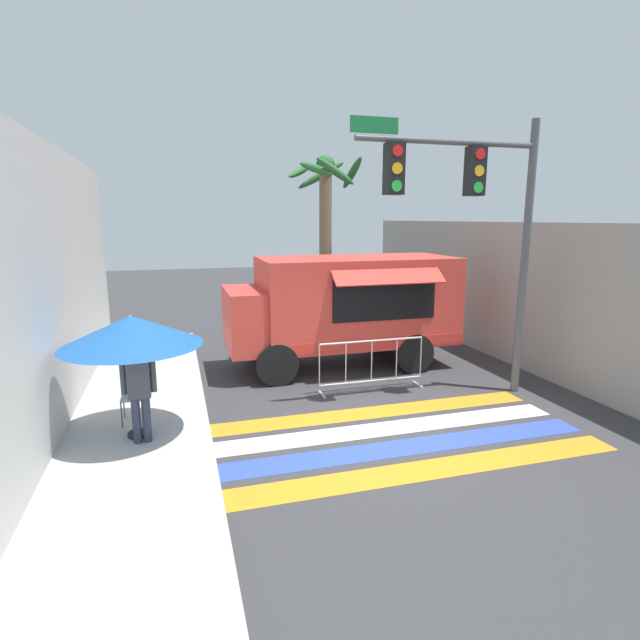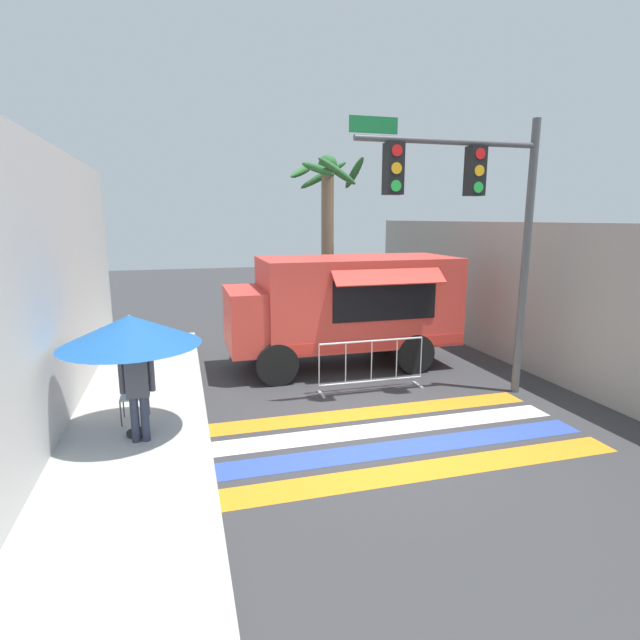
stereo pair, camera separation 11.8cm
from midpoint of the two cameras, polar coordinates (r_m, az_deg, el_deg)
The scene contains 12 objects.
ground_plane at distance 9.02m, azimuth 7.94°, elevation -12.24°, with size 60.00×60.00×0.00m, color #38383A.
sidewalk_left at distance 8.53m, azimuth -27.32°, elevation -14.40°, with size 4.40×16.00×0.15m.
building_left_facade at distance 7.91m, azimuth -30.71°, elevation 1.30°, with size 0.25×16.00×4.87m.
concrete_wall_right at distance 13.40m, azimuth 21.56°, elevation 2.79°, with size 0.20×16.00×3.53m.
crosswalk_painted at distance 8.71m, azimuth 8.94°, elevation -13.14°, with size 6.40×2.84×0.01m.
food_truck at distance 12.16m, azimuth 2.63°, elevation 1.80°, with size 5.52×2.65×2.70m.
traffic_signal_pole at distance 10.19m, azimuth 17.47°, elevation 12.48°, with size 3.88×0.29×5.50m.
patio_umbrella at distance 8.35m, azimuth -20.51°, elevation -1.14°, with size 2.18×2.18×1.99m.
folding_chair at distance 9.36m, azimuth -20.11°, elevation -7.49°, with size 0.45×0.45×0.89m.
vendor_person at distance 8.31m, azimuth -19.74°, elevation -7.28°, with size 0.53×0.21×1.58m.
barricade_front at distance 10.71m, azimuth 6.22°, elevation -5.15°, with size 2.34×0.44×1.11m.
palm_tree at distance 16.34m, azimuth 1.07°, elevation 11.88°, with size 2.34×2.25×5.57m.
Camera 2 is at (-3.32, -7.56, 3.63)m, focal length 28.00 mm.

